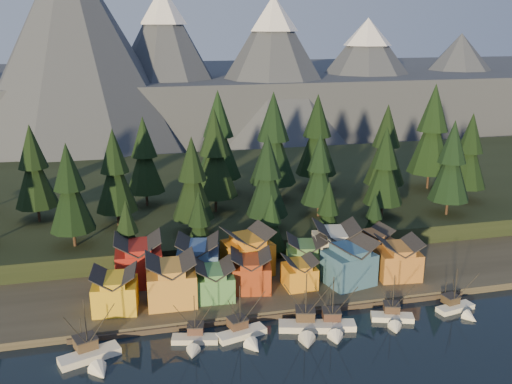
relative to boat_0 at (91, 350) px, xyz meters
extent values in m
plane|color=black|center=(35.41, -7.81, -2.39)|extent=(500.00, 500.00, 0.00)
cube|color=#312D23|center=(35.41, 32.19, -1.64)|extent=(400.00, 50.00, 1.50)
cube|color=black|center=(35.41, 82.19, 0.61)|extent=(420.00, 100.00, 6.00)
cube|color=#3F362D|center=(35.41, 8.69, -1.89)|extent=(80.00, 4.00, 1.00)
cube|color=#404553|center=(35.41, 232.19, 12.61)|extent=(560.00, 160.00, 30.00)
cone|color=#404553|center=(-9.59, 172.19, 42.61)|extent=(100.00, 100.00, 90.00)
cone|color=#404553|center=(30.41, 190.19, 33.61)|extent=(80.00, 80.00, 72.00)
cone|color=white|center=(30.41, 190.19, 60.97)|extent=(22.40, 22.40, 17.28)
cone|color=#404553|center=(80.41, 178.19, 31.61)|extent=(84.00, 84.00, 68.00)
cone|color=white|center=(80.41, 178.19, 57.45)|extent=(23.52, 23.52, 16.32)
cone|color=#404553|center=(135.41, 194.19, 26.61)|extent=(92.00, 92.00, 58.00)
cone|color=white|center=(135.41, 194.19, 48.65)|extent=(25.76, 25.76, 13.92)
cone|color=#404553|center=(195.41, 202.19, 22.61)|extent=(88.00, 88.00, 50.00)
cube|color=white|center=(-0.40, 1.11, -2.00)|extent=(10.83, 6.61, 1.78)
cone|color=white|center=(1.51, -4.22, -2.00)|extent=(4.32, 4.44, 3.33)
cube|color=black|center=(-0.40, 1.11, -2.67)|extent=(11.08, 6.75, 0.39)
cube|color=brown|center=(-1.03, 2.88, -0.28)|extent=(4.47, 4.33, 2.00)
cube|color=#2B2829|center=(-1.03, 2.88, 0.83)|extent=(4.75, 4.62, 0.22)
cylinder|color=black|center=(-0.61, 1.70, 3.83)|extent=(0.20, 0.20, 9.99)
cylinder|color=black|center=(-1.75, 4.90, 1.27)|extent=(0.16, 0.16, 4.88)
cube|color=beige|center=(18.03, 2.42, -2.08)|extent=(8.78, 4.48, 1.42)
cone|color=beige|center=(16.99, -2.07, -2.08)|extent=(3.23, 3.39, 2.66)
cube|color=black|center=(18.03, 2.42, -2.61)|extent=(8.99, 4.56, 0.31)
cube|color=brown|center=(18.37, 3.91, -0.71)|extent=(3.36, 3.23, 1.59)
cube|color=#2B2829|center=(18.37, 3.91, 0.18)|extent=(3.57, 3.44, 0.18)
cylinder|color=black|center=(18.14, 2.92, 2.57)|extent=(0.16, 0.16, 7.97)
cylinder|color=black|center=(18.76, 5.61, 0.53)|extent=(0.12, 0.12, 3.90)
cube|color=white|center=(26.63, 2.18, -2.04)|extent=(9.66, 5.22, 1.59)
cone|color=white|center=(27.92, -2.70, -2.04)|extent=(3.68, 3.80, 2.97)
cube|color=black|center=(26.63, 2.18, -2.64)|extent=(9.89, 5.33, 0.35)
cube|color=#4E3729|center=(26.20, 3.81, -0.51)|extent=(3.83, 3.68, 1.78)
cube|color=#2B2829|center=(26.20, 3.81, 0.49)|extent=(4.07, 3.93, 0.20)
cylinder|color=black|center=(26.49, 2.73, 3.16)|extent=(0.18, 0.18, 8.92)
cylinder|color=black|center=(25.72, 5.66, 0.88)|extent=(0.14, 0.14, 4.36)
cube|color=beige|center=(38.90, 1.74, -2.00)|extent=(10.63, 5.83, 1.78)
cone|color=beige|center=(37.47, -3.62, -2.00)|extent=(4.11, 4.20, 3.33)
cube|color=black|center=(38.90, 1.74, -2.67)|extent=(10.88, 5.95, 0.39)
cube|color=#463525|center=(39.38, 3.53, -0.28)|extent=(4.29, 4.14, 2.00)
cube|color=#2B2829|center=(39.38, 3.53, 0.83)|extent=(4.57, 4.41, 0.22)
cylinder|color=black|center=(39.06, 2.33, 3.83)|extent=(0.20, 0.20, 10.00)
cylinder|color=black|center=(39.92, 5.55, 1.28)|extent=(0.16, 0.16, 4.89)
cube|color=white|center=(43.98, 0.92, -2.03)|extent=(9.12, 4.83, 1.65)
cone|color=white|center=(42.98, -3.73, -2.03)|extent=(3.64, 3.54, 3.09)
cube|color=black|center=(43.98, 0.92, -2.65)|extent=(9.33, 4.92, 0.36)
cube|color=#493027|center=(44.31, 2.47, -0.43)|extent=(3.86, 3.71, 1.85)
cube|color=#2B2829|center=(44.31, 2.47, 0.59)|extent=(4.11, 3.95, 0.21)
cylinder|color=black|center=(44.09, 1.43, 3.37)|extent=(0.19, 0.19, 9.26)
cylinder|color=black|center=(44.68, 4.22, 1.01)|extent=(0.14, 0.14, 4.53)
cube|color=white|center=(56.51, 1.27, -2.07)|extent=(8.56, 5.15, 1.47)
cone|color=white|center=(55.11, -2.96, -2.07)|extent=(3.48, 3.49, 2.75)
cube|color=black|center=(56.51, 1.27, -2.62)|extent=(8.76, 5.26, 0.32)
cube|color=#473326|center=(56.97, 2.68, -0.65)|extent=(3.65, 3.53, 1.65)
cube|color=#2B2829|center=(56.97, 2.68, 0.27)|extent=(3.88, 3.76, 0.18)
cylinder|color=black|center=(56.66, 1.74, 2.75)|extent=(0.17, 0.17, 8.25)
cylinder|color=black|center=(57.50, 4.27, 0.64)|extent=(0.13, 0.13, 4.04)
cube|color=white|center=(70.62, 1.79, -2.08)|extent=(8.31, 4.09, 1.40)
cone|color=white|center=(71.44, -2.50, -2.08)|extent=(3.10, 3.17, 2.63)
cube|color=black|center=(70.62, 1.79, -2.61)|extent=(8.51, 4.17, 0.31)
cube|color=#433524|center=(70.34, 3.22, -0.72)|extent=(3.26, 3.12, 1.58)
cube|color=#2B2829|center=(70.34, 3.22, 0.16)|extent=(3.46, 3.32, 0.18)
cylinder|color=black|center=(70.53, 2.26, 2.53)|extent=(0.16, 0.16, 7.90)
cylinder|color=black|center=(70.03, 4.84, 0.51)|extent=(0.12, 0.12, 3.86)
cube|color=gold|center=(4.26, 15.32, 2.01)|extent=(9.14, 8.20, 5.80)
cube|color=gold|center=(4.26, 15.32, 5.49)|extent=(5.35, 7.66, 1.19)
cube|color=#C18431|center=(15.22, 15.77, 2.57)|extent=(9.82, 8.79, 6.91)
cube|color=#C18431|center=(15.22, 15.77, 6.68)|extent=(5.51, 8.49, 1.34)
cube|color=#4A894A|center=(23.87, 15.97, 1.72)|extent=(8.18, 7.68, 5.21)
cube|color=#4A894A|center=(23.87, 15.97, 4.86)|extent=(4.66, 7.36, 1.10)
cube|color=maroon|center=(32.00, 17.80, 2.02)|extent=(9.45, 8.68, 5.81)
cube|color=maroon|center=(32.00, 17.80, 5.49)|extent=(5.78, 7.84, 1.16)
cube|color=orange|center=(42.37, 16.67, 1.43)|extent=(6.66, 6.66, 4.64)
cube|color=orange|center=(42.37, 16.67, 4.20)|extent=(3.73, 6.45, 0.91)
cube|color=#345C7B|center=(53.18, 15.66, 2.65)|extent=(11.22, 10.10, 7.07)
cube|color=#345C7B|center=(53.18, 15.66, 6.84)|extent=(6.98, 8.93, 1.35)
cube|color=#AB6A2C|center=(64.99, 16.19, 2.16)|extent=(9.72, 8.74, 6.11)
cube|color=#AB6A2C|center=(64.99, 16.19, 5.83)|extent=(5.73, 8.13, 1.25)
cube|color=maroon|center=(9.39, 26.59, 2.90)|extent=(10.05, 9.01, 7.58)
cube|color=maroon|center=(9.39, 26.59, 7.36)|extent=(5.66, 8.68, 1.37)
cube|color=#395587|center=(21.88, 24.45, 2.73)|extent=(10.38, 9.95, 7.24)
cube|color=#395587|center=(21.88, 24.45, 6.96)|extent=(6.42, 8.99, 1.25)
cube|color=orange|center=(33.21, 25.87, 2.81)|extent=(11.54, 10.45, 7.39)
cube|color=orange|center=(33.21, 25.87, 7.18)|extent=(7.19, 9.25, 1.39)
cube|color=#416D3B|center=(45.83, 22.73, 2.09)|extent=(9.79, 8.67, 5.96)
cube|color=#416D3B|center=(45.83, 22.73, 5.65)|extent=(6.05, 7.68, 1.19)
cube|color=beige|center=(53.44, 24.36, 2.89)|extent=(11.02, 10.14, 7.55)
cube|color=beige|center=(53.44, 24.36, 7.33)|extent=(6.69, 9.24, 1.37)
cube|color=#9E6438|center=(63.95, 26.48, 1.99)|extent=(7.97, 7.60, 5.76)
cube|color=#9E6438|center=(63.95, 26.48, 5.35)|extent=(4.80, 7.00, 1.00)
cylinder|color=#332319|center=(-14.59, 60.19, 5.86)|extent=(0.70, 0.70, 4.49)
cone|color=black|center=(-14.59, 60.19, 15.59)|extent=(10.98, 10.98, 15.47)
cone|color=black|center=(-14.59, 60.19, 23.57)|extent=(7.48, 7.48, 11.23)
cylinder|color=#332319|center=(-4.59, 40.19, 5.75)|extent=(0.70, 0.70, 4.29)
cone|color=black|center=(-4.59, 40.19, 15.04)|extent=(10.48, 10.48, 14.77)
cone|color=black|center=(-4.59, 40.19, 22.66)|extent=(7.15, 7.15, 10.72)
cylinder|color=#332319|center=(5.41, 52.19, 5.81)|extent=(0.70, 0.70, 4.40)
cone|color=black|center=(5.41, 52.19, 15.36)|extent=(10.77, 10.77, 15.17)
cone|color=black|center=(5.41, 52.19, 23.19)|extent=(7.34, 7.34, 11.01)
cylinder|color=#332319|center=(13.41, 67.19, 5.84)|extent=(0.70, 0.70, 4.45)
cone|color=black|center=(13.41, 67.19, 15.48)|extent=(10.88, 10.88, 15.33)
cone|color=black|center=(13.41, 67.19, 23.40)|extent=(7.42, 7.42, 11.13)
cylinder|color=#332319|center=(23.41, 42.19, 5.73)|extent=(0.70, 0.70, 4.24)
cone|color=black|center=(23.41, 42.19, 14.91)|extent=(10.36, 10.36, 14.60)
cone|color=black|center=(23.41, 42.19, 22.45)|extent=(7.06, 7.06, 10.60)
cylinder|color=#332319|center=(31.41, 57.19, 6.11)|extent=(0.70, 0.70, 4.99)
cone|color=black|center=(31.41, 57.19, 16.92)|extent=(12.20, 12.20, 17.19)
cone|color=black|center=(31.41, 57.19, 25.80)|extent=(8.32, 8.32, 12.48)
cylinder|color=#332319|center=(41.41, 40.19, 5.74)|extent=(0.70, 0.70, 4.26)
cone|color=black|center=(41.41, 40.19, 14.98)|extent=(10.43, 10.43, 14.69)
cone|color=black|center=(41.41, 40.19, 22.57)|extent=(7.11, 7.11, 10.66)
cylinder|color=#332319|center=(49.41, 64.19, 6.37)|extent=(0.70, 0.70, 5.52)
cone|color=black|center=(49.41, 64.19, 18.32)|extent=(13.49, 13.49, 19.00)
cone|color=black|center=(49.41, 64.19, 28.13)|extent=(9.20, 9.20, 13.79)
cylinder|color=#332319|center=(57.41, 47.19, 5.58)|extent=(0.70, 0.70, 3.93)
cone|color=black|center=(57.41, 47.19, 14.09)|extent=(9.61, 9.61, 13.53)
cone|color=black|center=(57.41, 47.19, 21.07)|extent=(6.55, 6.55, 9.82)
cylinder|color=#332319|center=(65.41, 72.19, 6.19)|extent=(0.70, 0.70, 5.16)
cone|color=black|center=(65.41, 72.19, 17.38)|extent=(12.62, 12.62, 17.78)
cone|color=black|center=(65.41, 72.19, 26.55)|extent=(8.60, 8.60, 12.91)
cylinder|color=#332319|center=(73.41, 42.19, 5.75)|extent=(0.70, 0.70, 4.29)
cone|color=black|center=(73.41, 42.19, 15.04)|extent=(10.47, 10.47, 14.76)
cone|color=black|center=(73.41, 42.19, 22.66)|extent=(7.14, 7.14, 10.71)
cylinder|color=#332319|center=(81.41, 58.19, 6.04)|extent=(0.70, 0.70, 4.86)
cone|color=black|center=(81.41, 58.19, 16.56)|extent=(11.87, 11.87, 16.72)
cone|color=black|center=(81.41, 58.19, 25.19)|extent=(8.09, 8.09, 12.14)
cylinder|color=#332319|center=(91.41, 40.19, 5.86)|extent=(0.70, 0.70, 4.51)
cone|color=black|center=(91.41, 40.19, 15.63)|extent=(11.02, 11.02, 15.53)
cone|color=black|center=(91.41, 40.19, 23.65)|extent=(7.51, 7.51, 11.27)
cylinder|color=#332319|center=(99.41, 64.19, 6.45)|extent=(0.70, 0.70, 5.68)
cone|color=black|center=(99.41, 64.19, 18.77)|extent=(13.89, 13.89, 19.58)
cone|color=black|center=(99.41, 64.19, 28.87)|extent=(9.47, 9.47, 14.21)
cylinder|color=#332319|center=(35.41, 74.19, 6.34)|extent=(0.70, 0.70, 5.47)
cone|color=black|center=(35.41, 74.19, 18.19)|extent=(13.36, 13.36, 18.83)
cone|color=black|center=(35.41, 74.19, 27.91)|extent=(9.11, 9.11, 13.67)
cylinder|color=#332319|center=(103.41, 50.19, 5.86)|extent=(0.70, 0.70, 4.50)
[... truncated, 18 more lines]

